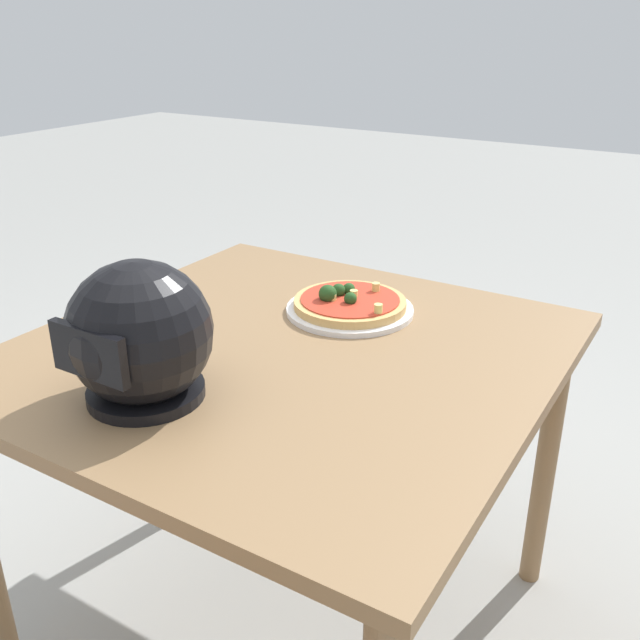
# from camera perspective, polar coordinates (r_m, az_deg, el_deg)

# --- Properties ---
(ground_plane) EXTENTS (14.00, 14.00, 0.00)m
(ground_plane) POSITION_cam_1_polar(r_m,az_deg,el_deg) (1.83, -2.25, -23.21)
(ground_plane) COLOR #9E9E99
(dining_table) EXTENTS (1.00, 1.01, 0.73)m
(dining_table) POSITION_cam_1_polar(r_m,az_deg,el_deg) (1.43, -2.65, -5.23)
(dining_table) COLOR olive
(dining_table) RESTS_ON ground
(pizza_plate) EXTENTS (0.28, 0.28, 0.01)m
(pizza_plate) POSITION_cam_1_polar(r_m,az_deg,el_deg) (1.56, 2.43, 0.84)
(pizza_plate) COLOR white
(pizza_plate) RESTS_ON dining_table
(pizza) EXTENTS (0.25, 0.25, 0.05)m
(pizza) POSITION_cam_1_polar(r_m,az_deg,el_deg) (1.55, 2.35, 1.48)
(pizza) COLOR tan
(pizza) RESTS_ON pizza_plate
(motorcycle_helmet) EXTENTS (0.24, 0.24, 0.24)m
(motorcycle_helmet) POSITION_cam_1_polar(r_m,az_deg,el_deg) (1.20, -14.42, -1.24)
(motorcycle_helmet) COLOR black
(motorcycle_helmet) RESTS_ON dining_table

